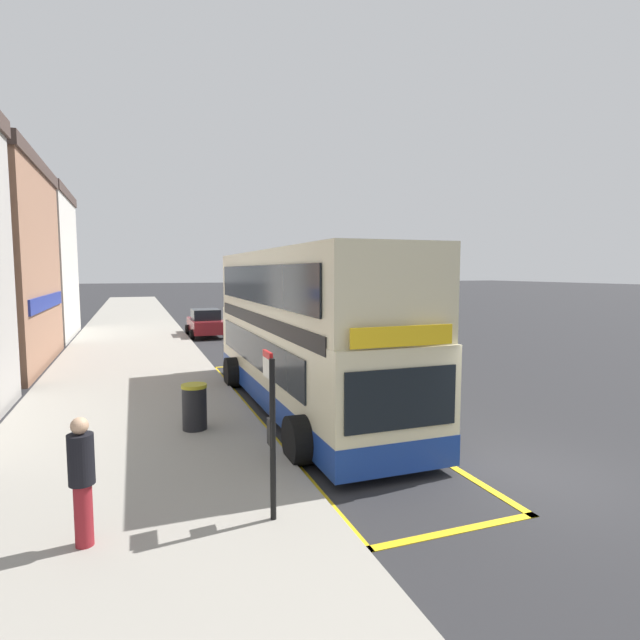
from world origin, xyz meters
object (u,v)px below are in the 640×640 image
at_px(double_decker_bus, 302,335).
at_px(parked_car_white_behind, 293,320).
at_px(bus_stop_sign, 271,420).
at_px(parked_car_silver_ahead, 278,306).
at_px(parked_car_maroon_distant, 206,323).
at_px(litter_bin, 194,407).
at_px(pedestrian_waiting_near_sign, 82,476).

distance_m(double_decker_bus, parked_car_white_behind, 17.62).
height_order(bus_stop_sign, parked_car_silver_ahead, bus_stop_sign).
bearing_deg(parked_car_maroon_distant, parked_car_silver_ahead, -124.05).
bearing_deg(parked_car_white_behind, parked_car_maroon_distant, -179.27).
distance_m(bus_stop_sign, litter_bin, 4.90).
bearing_deg(pedestrian_waiting_near_sign, double_decker_bus, 50.16).
bearing_deg(parked_car_white_behind, double_decker_bus, -107.12).
height_order(double_decker_bus, pedestrian_waiting_near_sign, double_decker_bus).
bearing_deg(double_decker_bus, parked_car_silver_ahead, 75.71).
height_order(double_decker_bus, parked_car_silver_ahead, double_decker_bus).
relative_size(parked_car_silver_ahead, parked_car_maroon_distant, 1.00).
bearing_deg(parked_car_maroon_distant, litter_bin, 80.43).
xyz_separation_m(bus_stop_sign, parked_car_silver_ahead, (9.87, 35.06, -0.84)).
xyz_separation_m(parked_car_maroon_distant, pedestrian_waiting_near_sign, (-4.65, -22.86, 0.32)).
distance_m(parked_car_silver_ahead, parked_car_maroon_distant, 14.41).
bearing_deg(litter_bin, parked_car_silver_ahead, 70.92).
bearing_deg(pedestrian_waiting_near_sign, parked_car_white_behind, 66.28).
bearing_deg(double_decker_bus, bus_stop_sign, -112.04).
distance_m(double_decker_bus, parked_car_maroon_distant, 16.78).
bearing_deg(double_decker_bus, litter_bin, -154.95).
relative_size(parked_car_maroon_distant, parked_car_white_behind, 1.00).
height_order(double_decker_bus, bus_stop_sign, double_decker_bus).
relative_size(double_decker_bus, litter_bin, 10.57).
bearing_deg(parked_car_silver_ahead, bus_stop_sign, -105.48).
distance_m(parked_car_white_behind, litter_bin, 20.03).
relative_size(parked_car_silver_ahead, parked_car_white_behind, 1.00).
height_order(parked_car_white_behind, pedestrian_waiting_near_sign, pedestrian_waiting_near_sign).
xyz_separation_m(bus_stop_sign, pedestrian_waiting_near_sign, (-2.60, 0.09, -0.53)).
bearing_deg(litter_bin, double_decker_bus, 25.05).
relative_size(parked_car_white_behind, litter_bin, 3.91).
bearing_deg(litter_bin, bus_stop_sign, -82.70).
bearing_deg(double_decker_bus, parked_car_white_behind, 73.53).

